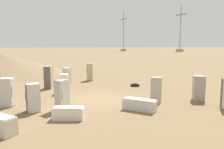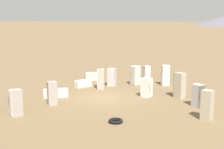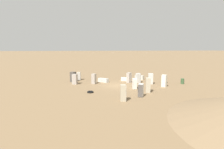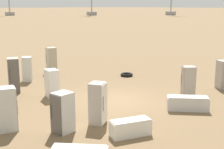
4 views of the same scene
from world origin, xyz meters
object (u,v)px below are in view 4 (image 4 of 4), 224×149
Objects in this scene: discarded_fridge_0 at (63,113)px; scrap_tire at (127,75)px; discarded_fridge_5 at (224,75)px; discarded_fridge_8 at (188,82)px; discarded_fridge_13 at (131,128)px; discarded_fridge_12 at (27,69)px; discarded_fridge_6 at (6,109)px; discarded_fridge_15 at (52,83)px; discarded_fridge_7 at (98,103)px; discarded_fridge_1 at (188,103)px; discarded_fridge_9 at (14,75)px; discarded_fridge_3 at (51,60)px.

discarded_fridge_0 is 1.86× the size of scrap_tire.
discarded_fridge_8 is (0.46, 3.04, -0.00)m from discarded_fridge_5.
discarded_fridge_8 reaches higher than discarded_fridge_13.
discarded_fridge_0 is 9.02m from discarded_fridge_12.
discarded_fridge_0 is at bearing 119.23° from scrap_tire.
discarded_fridge_5 is 12.35m from discarded_fridge_6.
discarded_fridge_6 reaches higher than discarded_fridge_15.
discarded_fridge_15 is (4.31, -2.37, -0.04)m from discarded_fridge_0.
discarded_fridge_5 is 9.03m from discarded_fridge_7.
discarded_fridge_6 is 1.06× the size of discarded_fridge_13.
discarded_fridge_5 is (-1.22, -10.55, 0.04)m from discarded_fridge_0.
discarded_fridge_5 is at bearing -102.10° from discarded_fridge_0.
discarded_fridge_1 is 1.12× the size of discarded_fridge_5.
discarded_fridge_5 is at bearing 145.31° from discarded_fridge_7.
discarded_fridge_13 is at bearing 134.01° from scrap_tire.
discarded_fridge_0 is at bearing -76.36° from discarded_fridge_12.
discarded_fridge_0 is 4.92m from discarded_fridge_15.
discarded_fridge_13 is at bearing 115.67° from discarded_fridge_9.
discarded_fridge_7 reaches higher than discarded_fridge_1.
discarded_fridge_1 is 1.02× the size of discarded_fridge_3.
discarded_fridge_7 is 1.06× the size of discarded_fridge_13.
discarded_fridge_9 is 7.70m from scrap_tire.
discarded_fridge_15 is at bearing 158.10° from discarded_fridge_3.
discarded_fridge_3 is 12.32m from discarded_fridge_13.
discarded_fridge_8 reaches higher than discarded_fridge_1.
discarded_fridge_1 is 10.63m from discarded_fridge_12.
discarded_fridge_9 reaches higher than discarded_fridge_0.
discarded_fridge_12 is 1.86× the size of scrap_tire.
discarded_fridge_9 is at bearing 170.82° from discarded_fridge_6.
discarded_fridge_5 is at bearing -21.59° from discarded_fridge_15.
discarded_fridge_7 is 1.16× the size of discarded_fridge_15.
discarded_fridge_1 is at bearing 113.68° from discarded_fridge_13.
discarded_fridge_1 is at bearing -53.94° from discarded_fridge_5.
discarded_fridge_6 is 1.00× the size of discarded_fridge_7.
discarded_fridge_1 is 7.53m from scrap_tire.
discarded_fridge_12 is 1.05× the size of discarded_fridge_15.
discarded_fridge_3 is 10.67m from discarded_fridge_7.
discarded_fridge_8 is (-2.43, -8.96, -0.04)m from discarded_fridge_6.
discarded_fridge_15 is (4.56, -0.80, -0.12)m from discarded_fridge_7.
discarded_fridge_15 is at bearing -67.20° from discarded_fridge_12.
scrap_tire is (5.70, -1.33, -0.73)m from discarded_fridge_8.
discarded_fridge_12 is 6.64m from scrap_tire.
discarded_fridge_3 is at bearing -36.77° from discarded_fridge_0.
discarded_fridge_8 reaches higher than discarded_fridge_0.
discarded_fridge_0 is 0.95× the size of discarded_fridge_5.
discarded_fridge_7 reaches higher than discarded_fridge_5.
discarded_fridge_3 is at bearing 158.01° from discarded_fridge_6.
discarded_fridge_0 is 10.62m from discarded_fridge_5.
discarded_fridge_0 is 0.87× the size of discarded_fridge_3.
discarded_fridge_8 is (-0.76, -7.50, 0.04)m from discarded_fridge_0.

